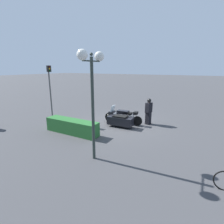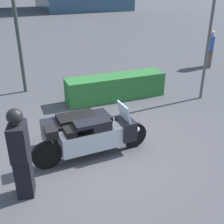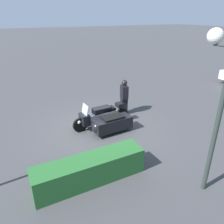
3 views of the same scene
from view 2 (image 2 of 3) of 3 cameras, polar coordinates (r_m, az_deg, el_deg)
ground_plane at (r=6.43m, az=-3.40°, el=-8.42°), size 160.00×160.00×0.00m
police_motorcycle at (r=6.43m, az=-4.97°, el=-3.72°), size 2.63×1.29×1.15m
officer_rider at (r=5.07m, az=-18.11°, el=-7.71°), size 0.38×0.52×1.71m
hedge_bush_curbside at (r=9.20m, az=0.74°, el=5.08°), size 3.25×0.74×0.78m
traffic_light_near at (r=9.22m, az=19.36°, el=16.87°), size 0.23×0.27×3.74m
pedestrian_bystander at (r=13.39m, az=19.28°, el=11.98°), size 0.51×0.53×1.61m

